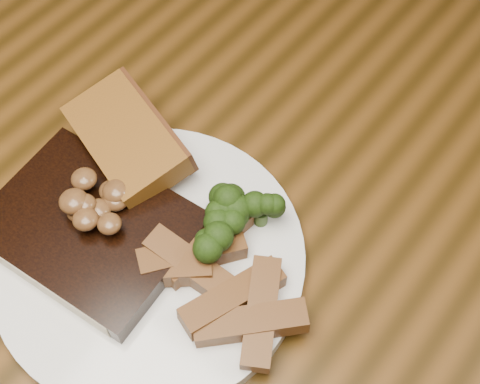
# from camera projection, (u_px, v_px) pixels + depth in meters

# --- Properties ---
(dining_table) EXTENTS (1.60, 0.90, 0.75)m
(dining_table) POSITION_uv_depth(u_px,v_px,m) (231.00, 262.00, 0.68)
(dining_table) COLOR #4C2E0F
(dining_table) RESTS_ON ground
(chair_far) EXTENTS (0.47, 0.47, 0.91)m
(chair_far) POSITION_uv_depth(u_px,v_px,m) (348.00, 8.00, 1.10)
(chair_far) COLOR black
(chair_far) RESTS_ON ground
(plate) EXTENTS (0.27, 0.27, 0.01)m
(plate) POSITION_uv_depth(u_px,v_px,m) (150.00, 259.00, 0.58)
(plate) COLOR silver
(plate) RESTS_ON dining_table
(steak) EXTENTS (0.18, 0.14, 0.02)m
(steak) POSITION_uv_depth(u_px,v_px,m) (90.00, 229.00, 0.57)
(steak) COLOR black
(steak) RESTS_ON plate
(steak_bone) EXTENTS (0.16, 0.03, 0.02)m
(steak_bone) POSITION_uv_depth(u_px,v_px,m) (41.00, 278.00, 0.55)
(steak_bone) COLOR beige
(steak_bone) RESTS_ON plate
(mushroom_pile) EXTENTS (0.07, 0.07, 0.03)m
(mushroom_pile) POSITION_uv_depth(u_px,v_px,m) (96.00, 206.00, 0.55)
(mushroom_pile) COLOR brown
(mushroom_pile) RESTS_ON steak
(garlic_bread) EXTENTS (0.13, 0.10, 0.03)m
(garlic_bread) POSITION_uv_depth(u_px,v_px,m) (129.00, 152.00, 0.61)
(garlic_bread) COLOR brown
(garlic_bread) RESTS_ON plate
(potato_wedges) EXTENTS (0.12, 0.12, 0.02)m
(potato_wedges) POSITION_uv_depth(u_px,v_px,m) (214.00, 301.00, 0.54)
(potato_wedges) COLOR brown
(potato_wedges) RESTS_ON plate
(broccoli_cluster) EXTENTS (0.07, 0.07, 0.04)m
(broccoli_cluster) POSITION_uv_depth(u_px,v_px,m) (233.00, 223.00, 0.57)
(broccoli_cluster) COLOR #1D360C
(broccoli_cluster) RESTS_ON plate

